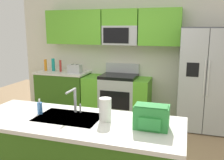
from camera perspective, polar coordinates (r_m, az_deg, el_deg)
kitchen_wall_unit at (r=5.13m, az=3.40°, el=8.01°), size 5.20×0.43×2.60m
back_counter at (r=5.53m, az=-11.32°, el=-2.64°), size 1.12×0.63×0.90m
range_oven at (r=5.07m, az=1.18°, el=-3.84°), size 1.36×0.61×1.10m
refrigerator at (r=4.71m, az=20.87°, el=0.17°), size 0.90×0.76×1.85m
island_counter at (r=2.76m, az=-8.37°, el=-17.86°), size 2.22×0.84×0.90m
toaster at (r=5.23m, az=-8.68°, el=2.65°), size 0.28×0.16×0.18m
pepper_mill at (r=5.44m, az=-11.97°, el=3.25°), size 0.05×0.05×0.25m
bottle_orange at (r=5.64m, az=-15.29°, el=3.40°), size 0.06×0.06×0.25m
bottle_teal at (r=5.58m, az=-13.58°, el=3.51°), size 0.07×0.07×0.27m
sink_faucet at (r=2.72m, az=-8.79°, el=-4.29°), size 0.08×0.21×0.28m
soap_dispenser at (r=2.81m, az=-16.54°, el=-6.29°), size 0.06×0.06×0.17m
paper_towel_roll at (r=2.48m, az=-1.59°, el=-6.96°), size 0.12×0.12×0.24m
backpack at (r=2.33m, az=9.21°, el=-8.41°), size 0.32×0.22×0.23m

